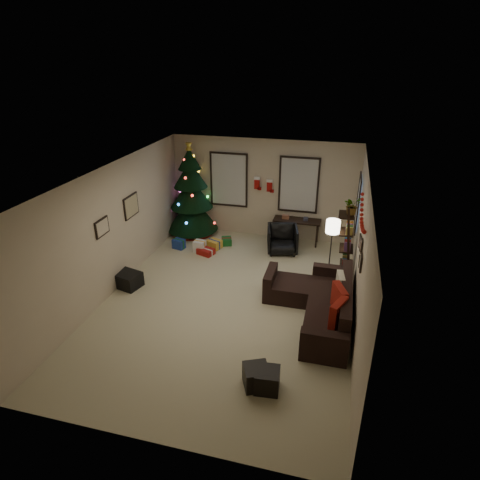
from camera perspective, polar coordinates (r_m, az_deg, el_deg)
name	(u,v)px	position (r m, az deg, el deg)	size (l,w,h in m)	color
floor	(228,301)	(8.59, -1.66, -8.55)	(7.00, 7.00, 0.00)	#C1B892
ceiling	(226,175)	(7.45, -1.92, 9.04)	(7.00, 7.00, 0.00)	white
wall_back	(263,189)	(11.10, 3.26, 7.12)	(5.00, 5.00, 0.00)	#C7B597
wall_front	(146,364)	(5.19, -12.99, -16.58)	(5.00, 5.00, 0.00)	#C7B597
wall_left	(112,230)	(8.90, -17.45, 1.35)	(7.00, 7.00, 0.00)	#C7B597
wall_right	(360,257)	(7.68, 16.47, -2.36)	(7.00, 7.00, 0.00)	#C7B597
window_back_left	(229,180)	(11.23, -1.56, 8.42)	(1.05, 0.06, 1.50)	#728CB2
window_back_right	(299,185)	(10.88, 8.20, 7.63)	(1.05, 0.06, 1.50)	#728CB2
window_right_wall	(359,203)	(9.98, 16.25, 4.97)	(0.06, 0.90, 1.30)	#728CB2
christmas_tree	(191,196)	(11.38, -6.82, 6.10)	(1.43, 1.43, 2.65)	black
presents	(205,246)	(10.70, -4.95, -0.78)	(1.43, 1.00, 0.30)	navy
sofa	(320,304)	(8.18, 11.07, -8.72)	(1.73, 2.53, 0.83)	black
pillow_red_a	(338,314)	(7.31, 13.56, -9.95)	(0.13, 0.48, 0.48)	maroon
pillow_red_b	(339,299)	(7.70, 13.69, -8.02)	(0.13, 0.50, 0.50)	maroon
pillow_cream	(340,284)	(8.18, 13.82, -6.02)	(0.12, 0.41, 0.41)	beige
ottoman_near	(267,380)	(6.59, 3.81, -18.93)	(0.37, 0.37, 0.35)	black
ottoman_far	(256,377)	(6.63, 2.26, -18.53)	(0.38, 0.38, 0.36)	black
desk	(297,222)	(10.96, 7.97, 2.46)	(1.25, 0.44, 0.67)	black
desk_chair	(282,239)	(10.50, 5.94, 0.09)	(0.69, 0.64, 0.71)	black
bookshelf	(347,243)	(9.34, 14.79, -0.47)	(0.30, 0.53, 1.78)	black
potted_plant	(353,203)	(8.97, 15.45, 5.05)	(0.47, 0.40, 0.52)	#4C4C4C
floor_lamp	(333,230)	(9.07, 12.81, 1.31)	(0.30, 0.30, 1.43)	black
art_map	(131,206)	(9.47, -14.98, 4.60)	(0.04, 0.60, 0.50)	black
art_abstract	(102,227)	(8.53, -18.74, 1.70)	(0.04, 0.45, 0.35)	black
gallery	(361,248)	(7.52, 16.52, -1.08)	(0.03, 1.25, 0.54)	black
garland	(362,216)	(7.53, 16.74, 3.21)	(0.08, 1.90, 0.30)	#A5140C
stocking_left	(257,183)	(10.96, 2.43, 7.97)	(0.20, 0.05, 0.36)	#990F0C
stocking_right	(270,185)	(10.97, 4.19, 7.61)	(0.20, 0.05, 0.36)	#990F0C
storage_bin	(126,279)	(9.38, -15.66, -5.28)	(0.66, 0.44, 0.33)	black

